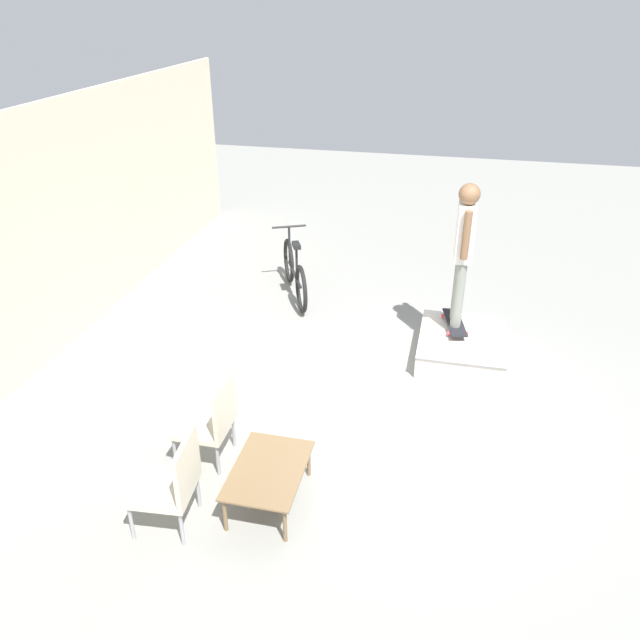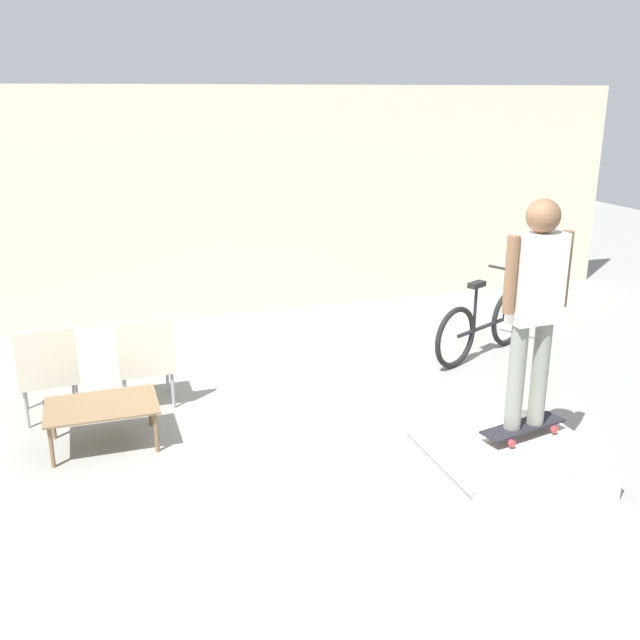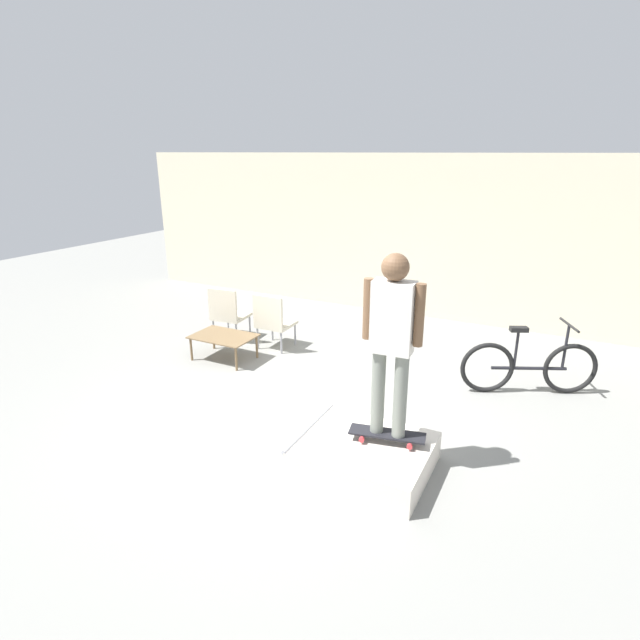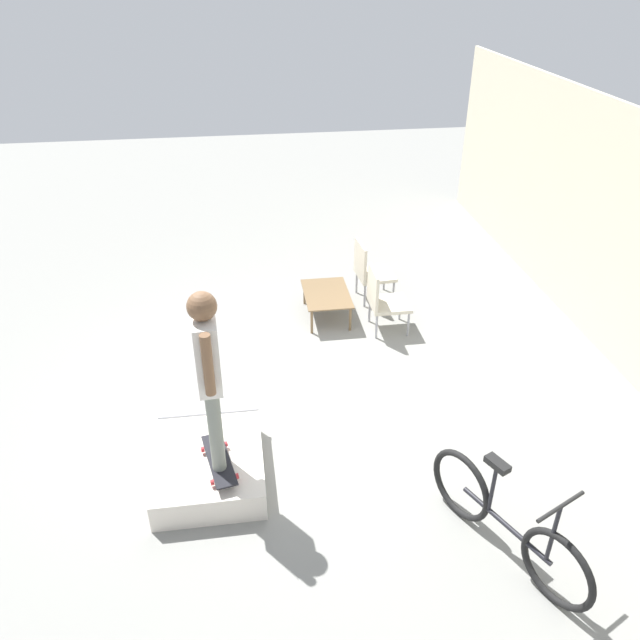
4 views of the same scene
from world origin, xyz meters
name	(u,v)px [view 4 (image 4 of 4)]	position (x,y,z in m)	size (l,w,h in m)	color
ground_plane	(281,392)	(0.00, 0.00, 0.00)	(24.00, 24.00, 0.00)	gray
skate_ramp_box	(210,465)	(1.29, -0.81, 0.15)	(1.28, 1.05, 0.33)	silver
skateboard_on_ramp	(219,460)	(1.48, -0.70, 0.38)	(0.77, 0.36, 0.07)	black
person_skater	(209,367)	(1.48, -0.70, 1.46)	(0.57, 0.25, 1.79)	gray
coffee_table	(327,295)	(-1.67, 0.81, 0.34)	(0.93, 0.63, 0.38)	brown
patio_chair_left	(369,269)	(-2.11, 1.51, 0.49)	(0.56, 0.56, 0.91)	#99999E
patio_chair_right	(383,298)	(-1.23, 1.51, 0.49)	(0.52, 0.52, 0.91)	#99999E
bicycle	(506,522)	(2.56, 1.70, 0.37)	(1.62, 0.83, 0.97)	black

